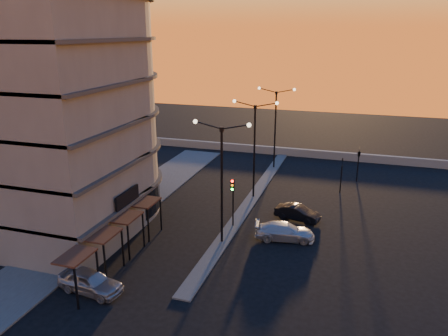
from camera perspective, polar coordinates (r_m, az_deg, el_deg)
ground at (r=34.14m, az=-0.28°, el=-9.69°), size 120.00×120.00×0.00m
sidewalk_west at (r=41.45m, az=-12.52°, el=-4.96°), size 5.00×40.00×0.12m
median at (r=42.90m, az=3.85°, el=-3.77°), size 1.20×36.00×0.12m
parapet at (r=57.39m, az=9.68°, el=2.00°), size 44.00×0.50×1.00m
building at (r=37.36m, az=-21.56°, el=10.64°), size 14.35×17.08×25.00m
streetlamp_near at (r=31.97m, az=-0.30°, el=-0.74°), size 4.32×0.32×9.51m
streetlamp_mid at (r=41.22m, az=4.01°, el=3.41°), size 4.32×0.32×9.51m
streetlamp_far at (r=50.76m, az=6.73°, el=6.02°), size 4.32×0.32×9.51m
traffic_light_main at (r=35.46m, az=1.14°, el=-3.51°), size 0.28×0.44×4.25m
signal_east_a at (r=45.02m, az=15.08°, el=-0.79°), size 0.13×0.16×3.60m
signal_east_b at (r=48.51m, az=17.22°, el=1.77°), size 0.42×1.99×3.60m
car_hatchback at (r=29.21m, az=-17.06°, el=-13.97°), size 4.44×2.22×1.45m
car_sedan at (r=38.24m, az=9.57°, el=-5.79°), size 4.07×2.16×1.27m
car_wagon at (r=34.65m, az=7.93°, el=-8.20°), size 4.89×2.67×1.34m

